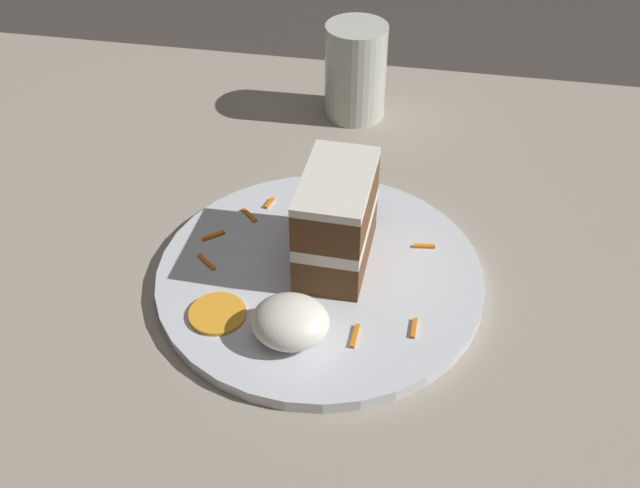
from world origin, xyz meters
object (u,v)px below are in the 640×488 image
Objects in this scene: orange_garnish at (218,314)px; cake_slice at (336,219)px; cream_dollop at (290,322)px; plate at (320,276)px; drinking_glass at (355,77)px.

cake_slice is at bearing 45.81° from orange_garnish.
cake_slice is 0.11m from cream_dollop.
plate is 0.09m from cream_dollop.
orange_garnish is (-0.07, 0.01, -0.02)m from cream_dollop.
plate is 4.61× the size of cream_dollop.
drinking_glass is at bearing 96.48° from cake_slice.
plate is 0.06m from cake_slice.
cream_dollop is at bearing -89.56° from drinking_glass.
cream_dollop is at bearing -99.79° from cake_slice.
orange_garnish is at bearing -99.80° from drinking_glass.
cream_dollop is 0.07m from orange_garnish.
plate is at bearing -118.30° from cake_slice.
orange_garnish is at bearing -137.25° from plate.
cake_slice reaches higher than cream_dollop.
orange_garnish reaches higher than plate.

